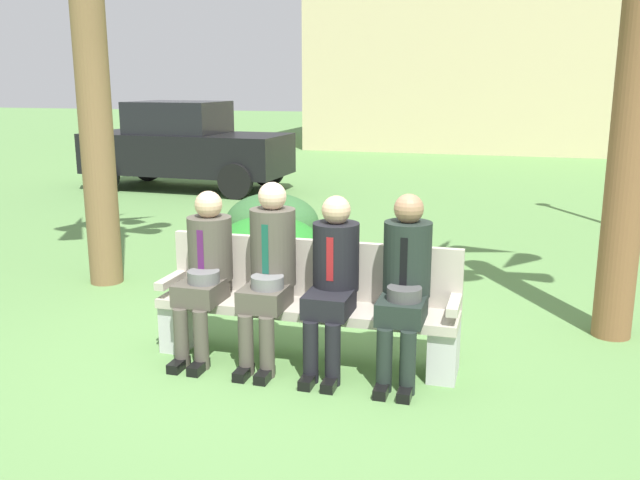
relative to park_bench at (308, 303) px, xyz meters
The scene contains 9 objects.
ground_plane 0.50m from the park_bench, 166.81° to the right, with size 80.00×80.00×0.00m, color #5A8748.
park_bench is the anchor object (origin of this frame).
seated_man_leftmost 0.83m from the park_bench, 169.78° to the right, with size 0.34×0.72×1.27m.
seated_man_centerleft 0.43m from the park_bench, 152.99° to the right, with size 0.34×0.72×1.35m.
seated_man_centerright 0.38m from the park_bench, 29.80° to the right, with size 0.34×0.72×1.28m.
seated_man_rightmost 0.82m from the park_bench, 10.05° to the right, with size 0.34×0.72×1.31m.
shrub_near_bench 3.38m from the park_bench, 114.49° to the left, with size 1.17×1.07×0.73m, color #336232.
shrub_mid_lawn 1.96m from the park_bench, 118.69° to the left, with size 1.16×1.06×0.72m, color #247525.
parked_car_near 8.72m from the park_bench, 122.73° to the left, with size 3.95×1.80×1.68m.
Camera 1 is at (1.71, -4.68, 2.08)m, focal length 38.62 mm.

